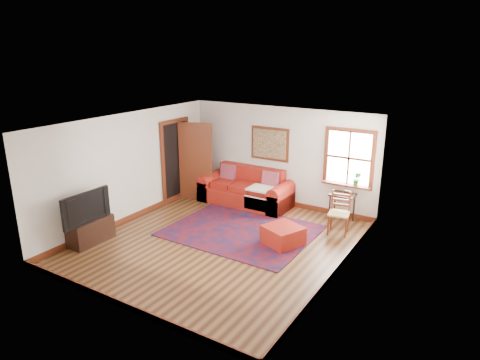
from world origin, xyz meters
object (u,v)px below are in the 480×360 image
Objects in this scene: ladder_back_chair at (339,211)px; red_leather_sofa at (246,192)px; media_cabinet at (91,231)px; side_table at (342,199)px; red_ottoman at (283,235)px.

red_leather_sofa is at bearing 169.06° from ladder_back_chair.
media_cabinet is at bearing -112.75° from red_leather_sofa.
red_leather_sofa is 2.51m from side_table.
red_leather_sofa reaches higher than side_table.
red_leather_sofa is 2.59× the size of ladder_back_chair.
ladder_back_chair is 0.98× the size of media_cabinet.
red_leather_sofa is 2.53m from red_ottoman.
red_ottoman is 1.02× the size of side_table.
media_cabinet is at bearing -136.69° from side_table.
side_table is at bearing 103.63° from ladder_back_chair.
red_leather_sofa is 2.71m from ladder_back_chair.
red_leather_sofa reaches higher than red_ottoman.
red_ottoman is at bearing -123.30° from ladder_back_chair.
ladder_back_chair is at bearing -10.94° from red_leather_sofa.
side_table is 0.66m from ladder_back_chair.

